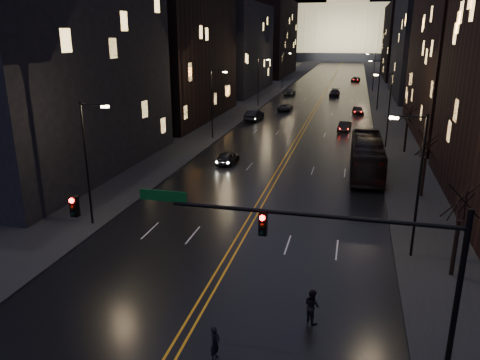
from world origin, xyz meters
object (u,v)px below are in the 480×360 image
Objects in this scene: traffic_signal at (319,240)px; bus at (367,156)px; pedestrian_b at (312,306)px; oncoming_car_a at (228,157)px; pedestrian_a at (215,343)px; oncoming_car_b at (254,115)px; receding_car_a at (344,126)px.

traffic_signal is 1.35× the size of bus.
pedestrian_b is at bearing 99.07° from traffic_signal.
traffic_signal is 4.14× the size of oncoming_car_a.
pedestrian_a is at bearing 108.06° from oncoming_car_a.
traffic_signal is 6.23m from pedestrian_a.
receding_car_a is (14.31, -5.41, -0.15)m from oncoming_car_b.
pedestrian_b is at bearing 117.02° from oncoming_car_a.
bus is 31.03m from pedestrian_a.
traffic_signal reaches higher than pedestrian_a.
traffic_signal is 10.07× the size of pedestrian_b.
bus is at bearing -177.18° from oncoming_car_a.
traffic_signal reaches higher than oncoming_car_b.
receding_car_a is at bearing 5.62° from pedestrian_a.
bus is at bearing 129.28° from oncoming_car_b.
oncoming_car_b is at bearing -80.26° from oncoming_car_a.
traffic_signal is 28.62m from bus.
receding_car_a is at bearing 96.65° from bus.
bus is 2.48× the size of oncoming_car_b.
pedestrian_b is at bearing 111.46° from oncoming_car_b.
receding_car_a is at bearing 165.84° from oncoming_car_b.
oncoming_car_a is at bearing 102.37° from oncoming_car_b.
bus is at bearing -48.34° from pedestrian_b.
oncoming_car_b is at bearing 20.36° from pedestrian_a.
pedestrian_a is 0.92× the size of pedestrian_b.
bus reaches higher than oncoming_car_a.
bus is 14.37m from oncoming_car_a.
receding_car_a is at bearing -115.36° from oncoming_car_a.
traffic_signal is at bearing 116.23° from oncoming_car_a.
oncoming_car_a is 2.43× the size of pedestrian_b.
bus is (2.59, 28.31, -3.32)m from traffic_signal.
traffic_signal is at bearing -95.88° from bus.
oncoming_car_a is at bearing -112.59° from receding_car_a.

